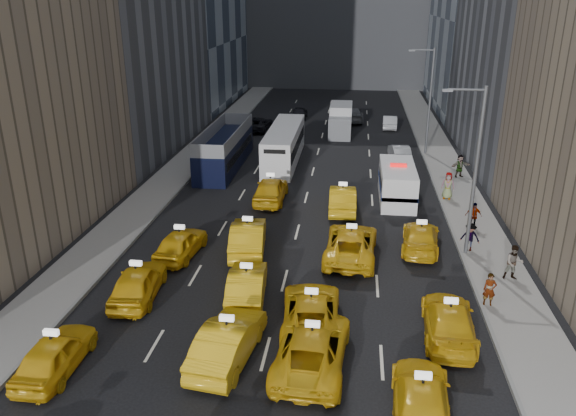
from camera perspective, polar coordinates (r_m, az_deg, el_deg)
name	(u,v)px	position (r m, az deg, el deg)	size (l,w,h in m)	color
ground	(257,387)	(21.11, -3.19, -17.69)	(160.00, 160.00, 0.00)	black
sidewalk_west	(180,170)	(45.30, -10.94, 3.85)	(3.00, 90.00, 0.15)	gray
sidewalk_east	(451,179)	(43.86, 16.27, 2.80)	(3.00, 90.00, 0.15)	gray
curb_west	(198,170)	(44.88, -9.17, 3.82)	(0.15, 90.00, 0.18)	slate
curb_east	(432,179)	(43.63, 14.40, 2.91)	(0.15, 90.00, 0.18)	slate
streetlight_near	(474,167)	(30.00, 18.35, 3.96)	(2.15, 0.22, 9.00)	#595B60
streetlight_far	(429,98)	(49.27, 14.11, 10.78)	(2.15, 0.22, 9.00)	#595B60
taxi_4	(55,354)	(23.07, -22.60, -13.54)	(1.70, 4.21, 1.44)	gold
taxi_5	(228,341)	(22.03, -6.13, -13.31)	(1.70, 4.88, 1.61)	gold
taxi_6	(312,347)	(21.70, 2.47, -13.89)	(2.57, 5.56, 1.55)	gold
taxi_7	(421,398)	(20.03, 13.35, -18.28)	(1.92, 4.72, 1.37)	gold
taxi_8	(138,283)	(26.80, -15.01, -7.33)	(1.83, 4.55, 1.55)	gold
taxi_9	(247,285)	(25.84, -4.20, -7.78)	(1.60, 4.59, 1.51)	gold
taxi_10	(311,311)	(23.92, 2.37, -10.39)	(2.40, 5.20, 1.44)	gold
taxi_11	(449,321)	(24.16, 16.02, -10.95)	(2.01, 4.95, 1.44)	gold
taxi_12	(181,243)	(30.40, -10.85, -3.55)	(1.73, 4.29, 1.46)	gold
taxi_13	(248,237)	(30.47, -4.08, -2.92)	(1.77, 5.07, 1.67)	gold
taxi_14	(351,244)	(29.88, 6.42, -3.61)	(2.61, 5.65, 1.57)	gold
taxi_15	(420,237)	(31.51, 13.31, -2.92)	(1.94, 4.76, 1.38)	gold
taxi_16	(271,190)	(37.63, -1.78, 1.88)	(1.97, 4.89, 1.67)	gold
taxi_17	(343,199)	(36.20, 5.56, 0.93)	(1.68, 4.82, 1.59)	gold
nypd_van	(397,184)	(38.53, 11.03, 2.45)	(2.51, 5.98, 2.53)	white
double_decker	(225,148)	(45.36, -6.44, 6.11)	(3.90, 11.23, 3.20)	black
city_bus	(284,145)	(46.55, -0.40, 6.42)	(3.00, 11.22, 2.87)	white
box_truck	(341,120)	(56.27, 5.37, 8.88)	(2.30, 6.27, 2.84)	silver
misc_car_0	(400,153)	(48.00, 11.26, 5.54)	(1.42, 4.08, 1.34)	#9C9FA3
misc_car_1	(258,124)	(57.79, -3.02, 8.52)	(2.20, 4.78, 1.33)	black
misc_car_2	(352,115)	(62.23, 6.57, 9.40)	(2.08, 5.12, 1.48)	slate
misc_car_3	(299,113)	(63.21, 1.17, 9.65)	(1.61, 3.99, 1.36)	black
misc_car_4	(390,122)	(59.64, 10.30, 8.61)	(1.40, 4.02, 1.33)	#B4B7BD
pedestrian_0	(490,289)	(26.60, 19.80, -7.80)	(0.56, 0.37, 1.53)	gray
pedestrian_1	(514,263)	(29.23, 21.97, -5.17)	(0.86, 0.47, 1.77)	gray
pedestrian_2	(470,237)	(31.67, 18.01, -2.81)	(1.02, 0.42, 1.57)	gray
pedestrian_3	(473,216)	(34.57, 18.31, -0.76)	(0.96, 0.44, 1.64)	gray
pedestrian_4	(448,186)	(39.18, 15.94, 2.21)	(0.90, 0.49, 1.84)	gray
pedestrian_5	(460,166)	(44.18, 17.06, 4.11)	(1.58, 0.45, 1.70)	gray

